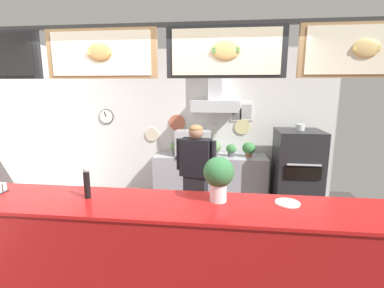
{
  "coord_description": "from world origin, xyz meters",
  "views": [
    {
      "loc": [
        0.56,
        -2.61,
        2.09
      ],
      "look_at": [
        0.16,
        0.79,
        1.4
      ],
      "focal_mm": 26.28,
      "sensor_mm": 36.0,
      "label": 1
    }
  ],
  "objects": [
    {
      "name": "pizza_oven",
      "position": [
        1.76,
        1.98,
        0.71
      ],
      "size": [
        0.71,
        0.75,
        1.52
      ],
      "color": "#232326",
      "rests_on": "ground_plane"
    },
    {
      "name": "potted_sage",
      "position": [
        0.4,
        2.2,
        1.05
      ],
      "size": [
        0.22,
        0.22,
        0.26
      ],
      "color": "#4C4C51",
      "rests_on": "back_prep_counter"
    },
    {
      "name": "basil_vase",
      "position": [
        0.52,
        -0.21,
        1.31
      ],
      "size": [
        0.27,
        0.27,
        0.41
      ],
      "color": "silver",
      "rests_on": "service_counter"
    },
    {
      "name": "condiment_plate",
      "position": [
        1.13,
        -0.2,
        1.09
      ],
      "size": [
        0.22,
        0.22,
        0.01
      ],
      "color": "white",
      "rests_on": "service_counter"
    },
    {
      "name": "shop_worker",
      "position": [
        0.19,
        1.06,
        0.87
      ],
      "size": [
        0.55,
        0.3,
        1.6
      ],
      "rotation": [
        0.0,
        0.0,
        2.93
      ],
      "color": "#232328",
      "rests_on": "ground_plane"
    },
    {
      "name": "potted_rosemary",
      "position": [
        0.69,
        2.19,
        1.02
      ],
      "size": [
        0.18,
        0.18,
        0.21
      ],
      "color": "#4C4C51",
      "rests_on": "back_prep_counter"
    },
    {
      "name": "potted_oregano",
      "position": [
        0.99,
        2.2,
        1.05
      ],
      "size": [
        0.22,
        0.22,
        0.25
      ],
      "color": "#9E563D",
      "rests_on": "back_prep_counter"
    },
    {
      "name": "potted_basil",
      "position": [
        -0.3,
        2.19,
        1.04
      ],
      "size": [
        0.18,
        0.18,
        0.23
      ],
      "color": "#4C4C51",
      "rests_on": "back_prep_counter"
    },
    {
      "name": "espresso_machine",
      "position": [
        0.02,
        2.17,
        1.13
      ],
      "size": [
        0.6,
        0.45,
        0.44
      ],
      "color": "#B7BABF",
      "rests_on": "back_prep_counter"
    },
    {
      "name": "back_wall_assembly",
      "position": [
        0.02,
        2.43,
        1.48
      ],
      "size": [
        5.04,
        2.79,
        2.77
      ],
      "color": "#9E9E99",
      "rests_on": "ground_plane"
    },
    {
      "name": "ground_plane",
      "position": [
        0.0,
        0.0,
        0.0
      ],
      "size": [
        6.24,
        6.24,
        0.0
      ],
      "primitive_type": "plane",
      "color": "#3F3A38"
    },
    {
      "name": "back_prep_counter",
      "position": [
        0.33,
        2.2,
        0.45
      ],
      "size": [
        1.97,
        0.53,
        0.91
      ],
      "color": "#A3A5AD",
      "rests_on": "ground_plane"
    },
    {
      "name": "pepper_grinder",
      "position": [
        -0.68,
        -0.28,
        1.23
      ],
      "size": [
        0.06,
        0.06,
        0.29
      ],
      "color": "black",
      "rests_on": "service_counter"
    },
    {
      "name": "service_counter",
      "position": [
        0.0,
        -0.33,
        0.54
      ],
      "size": [
        4.32,
        0.67,
        1.08
      ],
      "color": "maroon",
      "rests_on": "ground_plane"
    }
  ]
}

